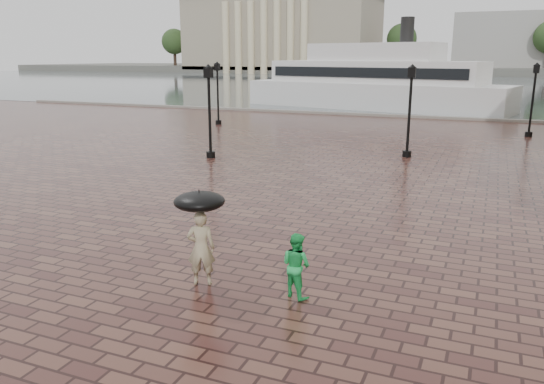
% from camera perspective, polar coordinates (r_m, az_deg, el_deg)
% --- Properties ---
extents(ground, '(300.00, 300.00, 0.00)m').
position_cam_1_polar(ground, '(15.38, -5.11, -4.26)').
color(ground, '#391D1A').
rests_on(ground, ground).
extents(harbour_water, '(240.00, 240.00, 0.00)m').
position_cam_1_polar(harbour_water, '(105.21, 19.22, 10.94)').
color(harbour_water, '#404B4E').
rests_on(harbour_water, ground).
extents(quay_edge, '(80.00, 0.60, 0.30)m').
position_cam_1_polar(quay_edge, '(45.65, 14.00, 7.81)').
color(quay_edge, slate).
rests_on(quay_edge, ground).
extents(far_shore, '(300.00, 60.00, 2.00)m').
position_cam_1_polar(far_shore, '(173.05, 20.83, 12.19)').
color(far_shore, '#4C4C47').
rests_on(far_shore, ground).
extents(museum, '(57.00, 32.50, 26.00)m').
position_cam_1_polar(museum, '(169.43, 1.23, 17.43)').
color(museum, gray).
rests_on(museum, ground).
extents(far_trees, '(188.00, 8.00, 13.50)m').
position_cam_1_polar(far_trees, '(151.09, 20.77, 15.21)').
color(far_trees, '#2D2119').
rests_on(far_trees, ground).
extents(street_lamps, '(21.44, 14.44, 4.40)m').
position_cam_1_polar(street_lamps, '(31.60, 7.34, 9.60)').
color(street_lamps, black).
rests_on(street_lamps, ground).
extents(adult_pedestrian, '(0.72, 0.61, 1.68)m').
position_cam_1_polar(adult_pedestrian, '(11.74, -7.65, -5.99)').
color(adult_pedestrian, tan).
rests_on(adult_pedestrian, ground).
extents(child_pedestrian, '(0.82, 0.74, 1.39)m').
position_cam_1_polar(child_pedestrian, '(11.12, 2.62, -7.85)').
color(child_pedestrian, green).
rests_on(child_pedestrian, ground).
extents(ferry_near, '(26.16, 11.74, 8.34)m').
position_cam_1_polar(ferry_near, '(52.80, 10.90, 11.54)').
color(ferry_near, silver).
rests_on(ferry_near, ground).
extents(umbrella, '(1.10, 1.10, 1.14)m').
position_cam_1_polar(umbrella, '(11.41, -7.82, -1.01)').
color(umbrella, black).
rests_on(umbrella, ground).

